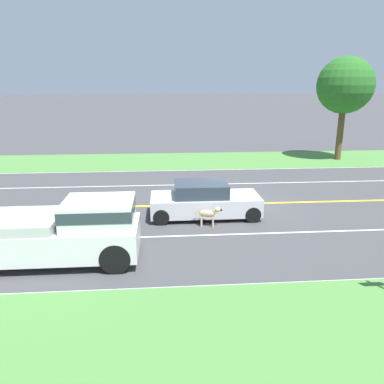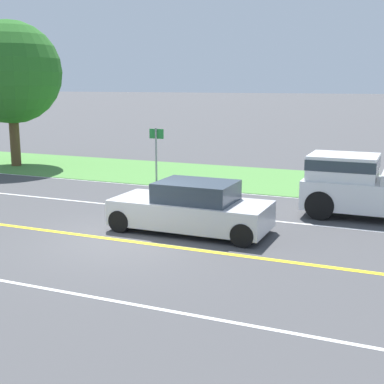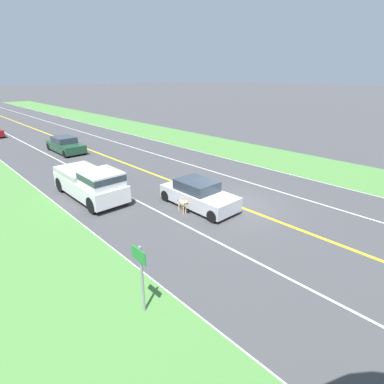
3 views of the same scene
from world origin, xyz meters
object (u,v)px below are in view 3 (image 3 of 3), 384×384
object	(u,v)px
ego_car	(198,195)
street_sign	(141,272)
car_trailing_near	(65,145)
pickup_truck	(91,182)
dog	(183,203)

from	to	relation	value
ego_car	street_sign	xyz separation A→B (m)	(6.52, 4.37, 0.76)
car_trailing_near	street_sign	bearing A→B (deg)	73.78
pickup_truck	street_sign	world-z (taller)	street_sign
dog	pickup_truck	distance (m)	5.50
street_sign	ego_car	bearing A→B (deg)	-146.17
dog	street_sign	distance (m)	6.93
dog	street_sign	world-z (taller)	street_sign
dog	pickup_truck	xyz separation A→B (m)	(2.46, -4.90, 0.45)
dog	street_sign	xyz separation A→B (m)	(5.36, 4.29, 0.90)
pickup_truck	car_trailing_near	bearing A→B (deg)	-105.19
ego_car	street_sign	distance (m)	7.88
pickup_truck	street_sign	size ratio (longest dim) A/B	2.40
ego_car	dog	xyz separation A→B (m)	(1.16, 0.07, -0.14)
pickup_truck	car_trailing_near	xyz separation A→B (m)	(-3.22, -11.88, -0.33)
ego_car	street_sign	world-z (taller)	street_sign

